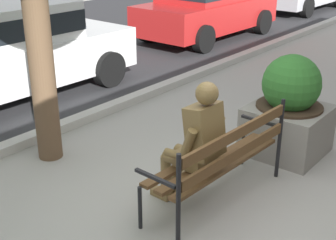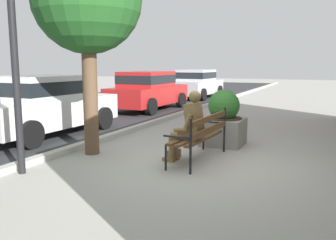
{
  "view_description": "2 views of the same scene",
  "coord_description": "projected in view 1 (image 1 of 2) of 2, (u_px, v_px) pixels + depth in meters",
  "views": [
    {
      "loc": [
        -3.43,
        -2.1,
        2.68
      ],
      "look_at": [
        0.22,
        0.83,
        0.75
      ],
      "focal_mm": 50.26,
      "sensor_mm": 36.0,
      "label": 1
    },
    {
      "loc": [
        -6.1,
        -2.1,
        1.84
      ],
      "look_at": [
        0.22,
        0.83,
        0.75
      ],
      "focal_mm": 38.0,
      "sensor_mm": 36.0,
      "label": 2
    }
  ],
  "objects": [
    {
      "name": "concrete_planter",
      "position": [
        289.0,
        111.0,
        5.83
      ],
      "size": [
        0.91,
        0.91,
        1.27
      ],
      "color": "gray",
      "rests_on": "ground"
    },
    {
      "name": "park_bench",
      "position": [
        223.0,
        156.0,
        4.73
      ],
      "size": [
        1.82,
        0.62,
        0.95
      ],
      "color": "brown",
      "rests_on": "ground"
    },
    {
      "name": "curb_stone",
      "position": [
        39.0,
        135.0,
        6.37
      ],
      "size": [
        60.0,
        0.2,
        0.12
      ],
      "primitive_type": "cube",
      "color": "#B2AFA8",
      "rests_on": "ground"
    },
    {
      "name": "bronze_statue_seated",
      "position": [
        194.0,
        146.0,
        4.66
      ],
      "size": [
        0.66,
        0.76,
        1.37
      ],
      "color": "brown",
      "rests_on": "ground"
    },
    {
      "name": "ground_plane",
      "position": [
        219.0,
        215.0,
        4.71
      ],
      "size": [
        80.0,
        80.0,
        0.0
      ],
      "primitive_type": "plane",
      "color": "#9E9B93"
    },
    {
      "name": "parked_car_white",
      "position": [
        10.0,
        47.0,
        7.72
      ],
      "size": [
        4.14,
        2.0,
        1.56
      ],
      "color": "silver",
      "rests_on": "ground"
    },
    {
      "name": "parked_car_red",
      "position": [
        207.0,
        5.0,
        11.85
      ],
      "size": [
        4.14,
        2.0,
        1.56
      ],
      "color": "#B21E1E",
      "rests_on": "ground"
    }
  ]
}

